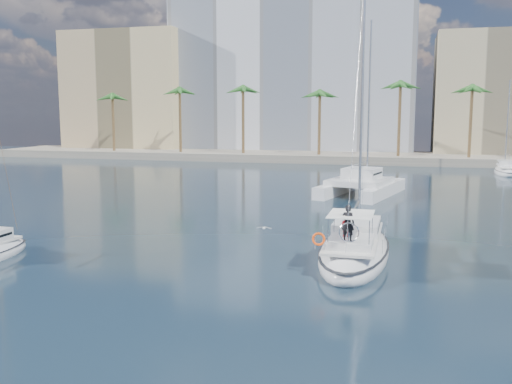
# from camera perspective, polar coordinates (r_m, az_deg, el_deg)

# --- Properties ---
(ground) EXTENTS (160.00, 160.00, 0.00)m
(ground) POSITION_cam_1_polar(r_m,az_deg,el_deg) (31.34, -0.33, -6.10)
(ground) COLOR black
(ground) RESTS_ON ground
(quay) EXTENTS (120.00, 14.00, 1.20)m
(quay) POSITION_cam_1_polar(r_m,az_deg,el_deg) (90.96, 9.80, 3.45)
(quay) COLOR gray
(quay) RESTS_ON ground
(building_modern) EXTENTS (42.00, 16.00, 28.00)m
(building_modern) POSITION_cam_1_polar(r_m,az_deg,el_deg) (104.46, 3.88, 11.48)
(building_modern) COLOR white
(building_modern) RESTS_ON ground
(building_tan_left) EXTENTS (22.00, 14.00, 22.00)m
(building_tan_left) POSITION_cam_1_polar(r_m,az_deg,el_deg) (110.35, -12.25, 9.57)
(building_tan_left) COLOR tan
(building_tan_left) RESTS_ON ground
(building_beige) EXTENTS (20.00, 14.00, 20.00)m
(building_beige) POSITION_cam_1_polar(r_m,az_deg,el_deg) (100.35, 23.17, 8.72)
(building_beige) COLOR beige
(building_beige) RESTS_ON ground
(palm_left) EXTENTS (3.60, 3.60, 12.30)m
(palm_left) POSITION_cam_1_polar(r_m,az_deg,el_deg) (96.03, -11.22, 9.43)
(palm_left) COLOR brown
(palm_left) RESTS_ON ground
(palm_centre) EXTENTS (3.60, 3.60, 12.30)m
(palm_centre) POSITION_cam_1_polar(r_m,az_deg,el_deg) (86.74, 9.71, 9.64)
(palm_centre) COLOR brown
(palm_centre) RESTS_ON ground
(main_sloop) EXTENTS (3.53, 11.08, 16.45)m
(main_sloop) POSITION_cam_1_polar(r_m,az_deg,el_deg) (30.41, 9.83, -5.66)
(main_sloop) COLOR silver
(main_sloop) RESTS_ON ground
(catamaran) EXTENTS (7.84, 11.88, 16.04)m
(catamaran) POSITION_cam_1_polar(r_m,az_deg,el_deg) (53.76, 10.47, 0.91)
(catamaran) COLOR silver
(catamaran) RESTS_ON ground
(seagull) EXTENTS (0.92, 0.40, 0.17)m
(seagull) POSITION_cam_1_polar(r_m,az_deg,el_deg) (33.57, 0.82, -3.62)
(seagull) COLOR silver
(seagull) RESTS_ON ground
(moored_yacht_a) EXTENTS (3.37, 9.52, 11.90)m
(moored_yacht_a) POSITION_cam_1_polar(r_m,az_deg,el_deg) (77.65, 23.70, 1.69)
(moored_yacht_a) COLOR silver
(moored_yacht_a) RESTS_ON ground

